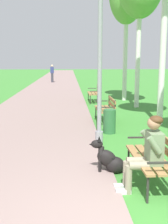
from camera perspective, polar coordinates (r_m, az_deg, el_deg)
name	(u,v)px	position (r m, az deg, el deg)	size (l,w,h in m)	color
paved_path	(56,82)	(27.14, -5.60, 5.97)	(4.06, 60.00, 0.04)	gray
park_bench_near	(155,155)	(5.07, 13.92, -8.31)	(0.55, 1.50, 0.85)	olive
park_bench_mid	(107,107)	(9.75, 4.52, 0.94)	(0.55, 1.50, 0.85)	olive
park_bench_far	(95,92)	(14.32, 2.24, 4.01)	(0.55, 1.50, 0.85)	olive
person_seated_on_near_bench	(147,151)	(4.72, 12.53, -7.53)	(0.74, 0.49, 1.25)	gray
dog_black	(109,160)	(5.46, 5.09, -9.47)	(0.83, 0.33, 0.71)	black
lamp_post_near	(100,47)	(7.12, 3.21, 12.74)	(0.24, 0.24, 4.65)	gray
litter_bin	(109,121)	(8.32, 5.11, -1.86)	(0.36, 0.36, 0.70)	#2D6638
pedestrian_distant	(52,74)	(26.66, -6.38, 7.64)	(0.32, 0.22, 1.65)	#383842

